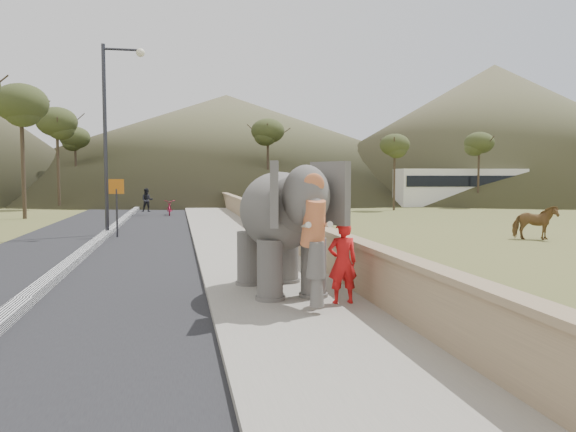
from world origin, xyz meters
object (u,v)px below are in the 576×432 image
object	(u,v)px
elephant_and_man	(280,229)
cow	(535,222)
lamppost	(112,120)
motorcyclist	(162,205)

from	to	relation	value
elephant_and_man	cow	bearing A→B (deg)	35.53
cow	elephant_and_man	distance (m)	14.56
lamppost	elephant_and_man	size ratio (longest dim) A/B	2.10
elephant_and_man	motorcyclist	world-z (taller)	elephant_and_man
lamppost	cow	world-z (taller)	lamppost
cow	motorcyclist	distance (m)	22.29
cow	elephant_and_man	world-z (taller)	elephant_and_man
lamppost	elephant_and_man	distance (m)	14.57
motorcyclist	cow	bearing A→B (deg)	-48.19
cow	elephant_and_man	xyz separation A→B (m)	(-11.83, -8.45, 0.76)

